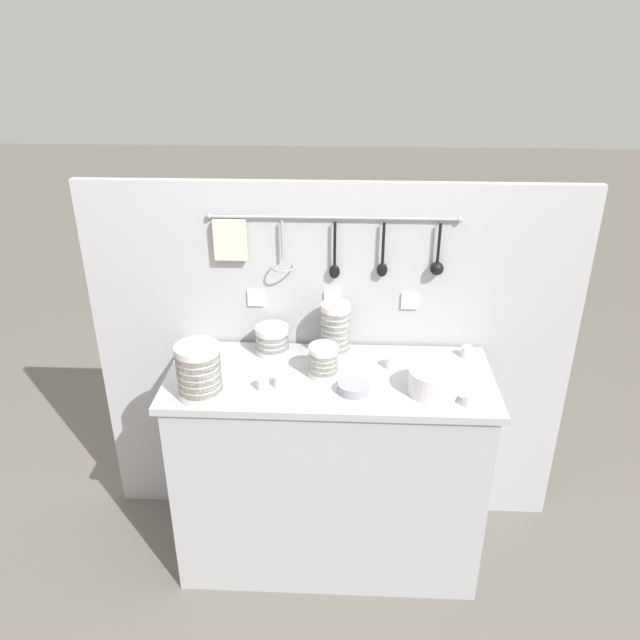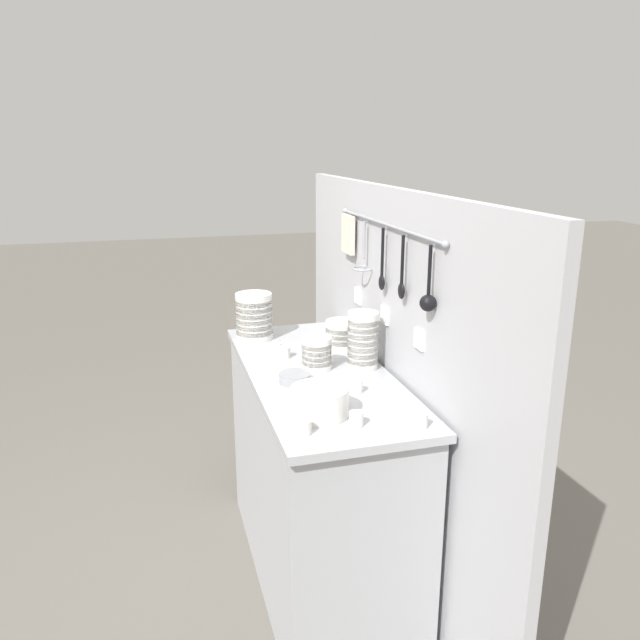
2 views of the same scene
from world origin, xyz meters
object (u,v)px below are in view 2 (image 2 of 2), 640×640
object	(u,v)px
plate_stack	(320,402)
cup_edge_near	(421,420)
bowl_stack_nested_right	(254,316)
cup_beside_plates	(356,419)
cup_centre	(356,386)
cup_by_caddy	(277,348)
cup_back_left	(304,427)
bowl_stack_short_front	(317,353)
cup_mid_row	(285,352)
bowl_stack_wide_centre	(363,340)
bowl_stack_back_corner	(341,334)
steel_mixing_bowl	(295,378)

from	to	relation	value
plate_stack	cup_edge_near	xyz separation A→B (m)	(0.17, 0.28, -0.02)
bowl_stack_nested_right	cup_beside_plates	size ratio (longest dim) A/B	4.56
cup_edge_near	cup_beside_plates	size ratio (longest dim) A/B	1.00
cup_edge_near	cup_centre	distance (m)	0.34
cup_by_caddy	cup_back_left	world-z (taller)	same
bowl_stack_short_front	cup_mid_row	world-z (taller)	bowl_stack_short_front
bowl_stack_short_front	bowl_stack_wide_centre	world-z (taller)	bowl_stack_wide_centre
bowl_stack_back_corner	cup_beside_plates	bearing A→B (deg)	-14.09
bowl_stack_short_front	cup_back_left	size ratio (longest dim) A/B	2.79
cup_centre	cup_edge_near	bearing A→B (deg)	17.85
bowl_stack_back_corner	cup_mid_row	size ratio (longest dim) A/B	2.98
bowl_stack_short_front	cup_centre	bearing A→B (deg)	15.01
cup_beside_plates	cup_mid_row	distance (m)	0.70
bowl_stack_back_corner	cup_by_caddy	xyz separation A→B (m)	(-0.00, -0.29, -0.04)
cup_centre	cup_back_left	world-z (taller)	same
steel_mixing_bowl	cup_beside_plates	xyz separation A→B (m)	(0.41, 0.10, 0.00)
cup_edge_near	cup_by_caddy	bearing A→B (deg)	-160.45
steel_mixing_bowl	cup_by_caddy	bearing A→B (deg)	179.52
cup_edge_near	cup_mid_row	distance (m)	0.80
cup_edge_near	cup_back_left	bearing A→B (deg)	-98.01
plate_stack	cup_beside_plates	xyz separation A→B (m)	(0.11, 0.09, -0.02)
bowl_stack_short_front	bowl_stack_back_corner	world-z (taller)	bowl_stack_short_front
bowl_stack_back_corner	cup_centre	xyz separation A→B (m)	(0.50, -0.10, -0.04)
bowl_stack_wide_centre	cup_centre	xyz separation A→B (m)	(0.23, -0.10, -0.09)
bowl_stack_nested_right	cup_mid_row	bearing A→B (deg)	14.72
bowl_stack_short_front	cup_centre	size ratio (longest dim) A/B	2.79
plate_stack	bowl_stack_back_corner	bearing A→B (deg)	156.58
bowl_stack_short_front	cup_back_left	bearing A→B (deg)	-19.33
cup_beside_plates	bowl_stack_nested_right	bearing A→B (deg)	-171.09
bowl_stack_nested_right	cup_beside_plates	bearing A→B (deg)	8.91
bowl_stack_back_corner	bowl_stack_short_front	bearing A→B (deg)	-37.76
bowl_stack_back_corner	cup_by_caddy	size ratio (longest dim) A/B	2.98
steel_mixing_bowl	cup_centre	distance (m)	0.24
bowl_stack_short_front	cup_by_caddy	bearing A→B (deg)	-153.13
cup_by_caddy	cup_mid_row	xyz separation A→B (m)	(0.06, 0.02, 0.00)
bowl_stack_nested_right	cup_back_left	size ratio (longest dim) A/B	4.56
bowl_stack_short_front	cup_centre	distance (m)	0.28
bowl_stack_wide_centre	cup_mid_row	world-z (taller)	bowl_stack_wide_centre
bowl_stack_wide_centre	steel_mixing_bowl	distance (m)	0.32
bowl_stack_nested_right	cup_edge_near	bearing A→B (deg)	18.32
bowl_stack_short_front	cup_edge_near	bearing A→B (deg)	16.56
cup_beside_plates	cup_centre	distance (m)	0.27
plate_stack	cup_mid_row	xyz separation A→B (m)	(-0.58, 0.01, -0.02)
bowl_stack_back_corner	cup_edge_near	xyz separation A→B (m)	(0.82, 0.00, -0.04)
plate_stack	cup_beside_plates	size ratio (longest dim) A/B	4.16
bowl_stack_wide_centre	bowl_stack_back_corner	distance (m)	0.27
cup_by_caddy	cup_beside_plates	bearing A→B (deg)	7.41
cup_beside_plates	cup_mid_row	xyz separation A→B (m)	(-0.69, -0.08, 0.00)
steel_mixing_bowl	cup_beside_plates	size ratio (longest dim) A/B	2.56
bowl_stack_wide_centre	bowl_stack_back_corner	size ratio (longest dim) A/B	1.66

